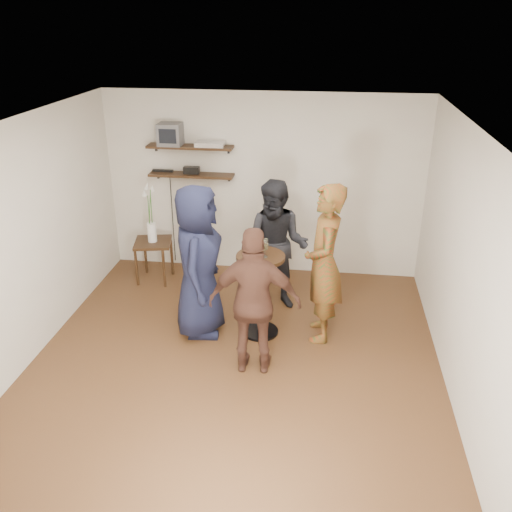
{
  "coord_description": "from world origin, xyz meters",
  "views": [
    {
      "loc": [
        0.9,
        -4.86,
        3.57
      ],
      "look_at": [
        0.19,
        0.4,
        1.15
      ],
      "focal_mm": 38.0,
      "sensor_mm": 36.0,
      "label": 1
    }
  ],
  "objects": [
    {
      "name": "wine_glass_bl",
      "position": [
        0.16,
        0.77,
        1.18
      ],
      "size": [
        0.07,
        0.07,
        0.22
      ],
      "color": "silver",
      "rests_on": "drinks_table"
    },
    {
      "name": "wine_glass_br",
      "position": [
        0.23,
        0.7,
        1.16
      ],
      "size": [
        0.06,
        0.06,
        0.19
      ],
      "color": "silver",
      "rests_on": "drinks_table"
    },
    {
      "name": "side_table",
      "position": [
        -1.49,
        1.91,
        0.5
      ],
      "size": [
        0.59,
        0.59,
        0.6
      ],
      "rotation": [
        0.0,
        0.0,
        0.2
      ],
      "color": "black",
      "rests_on": "room"
    },
    {
      "name": "power_strip",
      "position": [
        -1.43,
        2.42,
        1.48
      ],
      "size": [
        0.3,
        0.05,
        0.03
      ],
      "primitive_type": "cube",
      "color": "black",
      "rests_on": "shelf_lower"
    },
    {
      "name": "room",
      "position": [
        0.0,
        0.0,
        1.3
      ],
      "size": [
        4.58,
        5.08,
        2.68
      ],
      "color": "#462716",
      "rests_on": "ground"
    },
    {
      "name": "drinks_table",
      "position": [
        0.2,
        0.7,
        0.66
      ],
      "size": [
        0.56,
        0.56,
        1.03
      ],
      "color": "black",
      "rests_on": "room"
    },
    {
      "name": "person_plaid",
      "position": [
        0.92,
        0.75,
        0.94
      ],
      "size": [
        0.5,
        0.72,
        1.88
      ],
      "primitive_type": "imported",
      "rotation": [
        0.0,
        0.0,
        -1.51
      ],
      "color": "#AE2A13",
      "rests_on": "room"
    },
    {
      "name": "dvd_deck",
      "position": [
        -0.71,
        2.38,
        1.9
      ],
      "size": [
        0.4,
        0.24,
        0.06
      ],
      "primitive_type": "cube",
      "color": "silver",
      "rests_on": "shelf_upper"
    },
    {
      "name": "person_dark",
      "position": [
        0.32,
        1.41,
        0.85
      ],
      "size": [
        0.92,
        0.77,
        1.7
      ],
      "primitive_type": "imported",
      "rotation": [
        0.0,
        0.0,
        -0.16
      ],
      "color": "black",
      "rests_on": "room"
    },
    {
      "name": "wine_glass_fr",
      "position": [
        0.25,
        0.67,
        1.17
      ],
      "size": [
        0.07,
        0.07,
        0.22
      ],
      "color": "silver",
      "rests_on": "drinks_table"
    },
    {
      "name": "radio",
      "position": [
        -1.0,
        2.38,
        1.52
      ],
      "size": [
        0.22,
        0.1,
        0.1
      ],
      "primitive_type": "cube",
      "color": "black",
      "rests_on": "shelf_lower"
    },
    {
      "name": "crt_monitor",
      "position": [
        -1.27,
        2.38,
        2.02
      ],
      "size": [
        0.32,
        0.3,
        0.3
      ],
      "primitive_type": "cube",
      "color": "#59595B",
      "rests_on": "shelf_upper"
    },
    {
      "name": "wine_glass_fl",
      "position": [
        0.14,
        0.67,
        1.16
      ],
      "size": [
        0.07,
        0.07,
        0.2
      ],
      "color": "silver",
      "rests_on": "drinks_table"
    },
    {
      "name": "person_navy",
      "position": [
        -0.52,
        0.67,
        0.92
      ],
      "size": [
        0.63,
        0.93,
        1.84
      ],
      "primitive_type": "imported",
      "rotation": [
        0.0,
        0.0,
        1.62
      ],
      "color": "black",
      "rests_on": "room"
    },
    {
      "name": "shelf_lower",
      "position": [
        -1.0,
        2.38,
        1.45
      ],
      "size": [
        1.2,
        0.25,
        0.04
      ],
      "primitive_type": "cube",
      "color": "black",
      "rests_on": "room"
    },
    {
      "name": "person_brown",
      "position": [
        0.23,
        -0.02,
        0.82
      ],
      "size": [
        0.98,
        0.44,
        1.64
      ],
      "primitive_type": "imported",
      "rotation": [
        0.0,
        0.0,
        3.19
      ],
      "color": "#492A1F",
      "rests_on": "room"
    },
    {
      "name": "vase_lilies",
      "position": [
        -1.49,
        1.91,
        0.88
      ],
      "size": [
        0.19,
        0.19,
        0.89
      ],
      "rotation": [
        0.0,
        0.0,
        0.2
      ],
      "color": "white",
      "rests_on": "side_table"
    },
    {
      "name": "shelf_upper",
      "position": [
        -1.0,
        2.38,
        1.85
      ],
      "size": [
        1.2,
        0.25,
        0.04
      ],
      "primitive_type": "cube",
      "color": "black",
      "rests_on": "room"
    }
  ]
}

